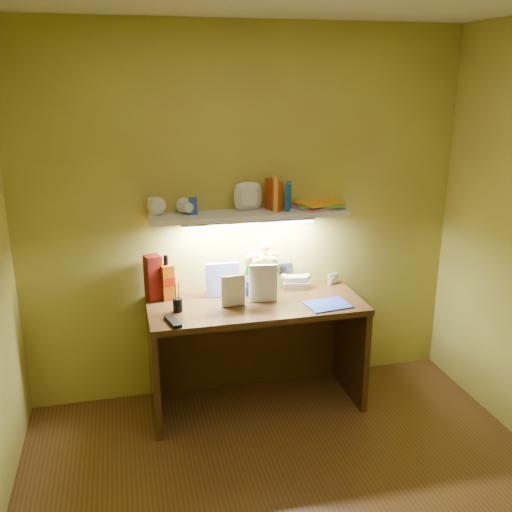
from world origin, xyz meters
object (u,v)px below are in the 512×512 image
(desk, at_px, (256,354))
(desk_clock, at_px, (333,279))
(flower_bouquet, at_px, (261,269))
(telephone, at_px, (296,281))
(whisky_bottle, at_px, (167,277))

(desk, bearing_deg, desk_clock, 20.04)
(flower_bouquet, bearing_deg, telephone, 13.61)
(desk, xyz_separation_m, flower_bouquet, (0.06, 0.14, 0.55))
(telephone, bearing_deg, flower_bouquet, -156.13)
(flower_bouquet, distance_m, whisky_bottle, 0.62)
(desk, xyz_separation_m, desk_clock, (0.62, 0.23, 0.41))
(flower_bouquet, xyz_separation_m, telephone, (0.27, 0.06, -0.13))
(flower_bouquet, xyz_separation_m, whisky_bottle, (-0.62, 0.06, -0.03))
(desk, bearing_deg, whisky_bottle, 160.41)
(desk_clock, bearing_deg, whisky_bottle, 162.88)
(telephone, bearing_deg, whisky_bottle, -169.37)
(flower_bouquet, height_order, whisky_bottle, flower_bouquet)
(telephone, xyz_separation_m, desk_clock, (0.29, 0.02, -0.02))
(desk, distance_m, desk_clock, 0.78)
(desk, xyz_separation_m, whisky_bottle, (-0.56, 0.20, 0.53))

